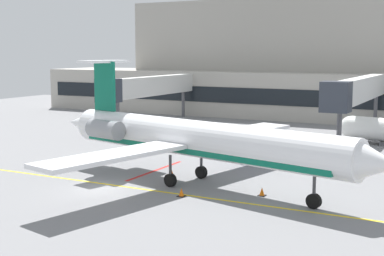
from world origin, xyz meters
The scene contains 12 objects.
ground centered at (0.00, 0.00, -0.05)m, with size 120.00×120.00×0.11m.
terminal_building centered at (-3.05, 46.55, 6.25)m, with size 77.79×12.26×16.51m.
jet_bridge_west centered at (11.14, 27.89, 5.23)m, with size 2.40×22.71×6.61m.
jet_bridge_east centered at (-14.79, 29.29, 4.75)m, with size 2.40×19.93×6.12m.
regional_jet centered at (4.77, 4.12, 3.19)m, with size 28.09×23.78×8.46m.
baggage_tug centered at (5.25, 14.23, 0.92)m, with size 2.91×3.69×1.99m.
belt_loader centered at (-2.10, 16.21, 0.91)m, with size 3.85×2.97×1.98m.
fuel_tank centered at (12.62, 27.55, 1.47)m, with size 6.39×2.97×2.64m.
safety_cone_alpha centered at (5.69, 0.75, 0.25)m, with size 0.47×0.47×0.55m.
safety_cone_bravo centered at (10.17, 3.29, 0.25)m, with size 0.47×0.47×0.55m.
safety_cone_charlie centered at (2.53, 5.07, 0.25)m, with size 0.47×0.47×0.55m.
safety_cone_delta centered at (5.98, 11.81, 0.25)m, with size 0.47×0.47×0.55m.
Camera 1 is at (22.28, -29.36, 9.18)m, focal length 51.94 mm.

